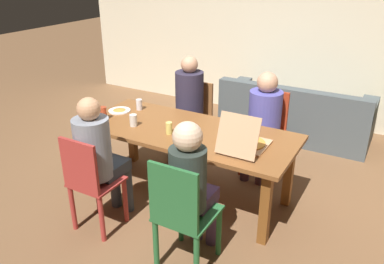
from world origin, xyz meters
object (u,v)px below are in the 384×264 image
chair_2 (90,182)px  drinking_glass_1 (139,105)px  drinking_glass_2 (133,120)px  chair_0 (182,214)px  pizza_box_0 (245,142)px  drinking_glass_0 (103,113)px  couch (294,117)px  chair_3 (193,115)px  drinking_glass_3 (169,128)px  person_1 (263,116)px  person_0 (192,181)px  person_3 (187,100)px  chair_1 (266,127)px  person_2 (99,153)px  plate_0 (185,142)px  plate_1 (119,110)px  dining_table (187,138)px

chair_2 → drinking_glass_1: 1.22m
drinking_glass_2 → chair_0: bearing=-37.1°
pizza_box_0 → drinking_glass_0: 1.54m
couch → chair_0: bearing=-90.8°
couch → chair_2: bearing=-108.5°
chair_3 → drinking_glass_3: chair_3 is taller
person_1 → chair_3: size_ratio=1.31×
pizza_box_0 → couch: size_ratio=0.24×
person_0 → person_3: bearing=120.9°
drinking_glass_0 → chair_0: bearing=-28.4°
chair_1 → person_2: size_ratio=0.74×
chair_2 → couch: 3.08m
person_2 → pizza_box_0: person_2 is taller
person_3 → drinking_glass_1: (-0.30, -0.54, 0.06)m
chair_2 → plate_0: 0.90m
chair_3 → pizza_box_0: size_ratio=1.86×
person_3 → drinking_glass_2: bearing=-94.6°
person_2 → drinking_glass_0: (-0.46, 0.59, 0.08)m
plate_0 → plate_1: 1.09m
plate_1 → chair_1: bearing=31.4°
chair_1 → person_3: bearing=-170.0°
drinking_glass_3 → drinking_glass_1: bearing=148.6°
drinking_glass_2 → person_0: bearing=-31.3°
dining_table → person_2: person_2 is taller
plate_0 → couch: 2.34m
chair_0 → person_0: bearing=90.0°
chair_0 → person_3: bearing=118.7°
drinking_glass_1 → dining_table: bearing=-17.0°
person_0 → person_1: bearing=90.0°
person_1 → drinking_glass_1: size_ratio=9.99×
person_1 → person_2: 1.83m
person_0 → plate_1: (-1.40, 0.87, 0.03)m
drinking_glass_0 → person_3: bearing=64.5°
chair_0 → person_0: person_0 is taller
person_2 → drinking_glass_3: size_ratio=10.77×
person_1 → person_3: (-0.93, -0.03, 0.03)m
chair_2 → drinking_glass_1: (-0.30, 1.14, 0.30)m
chair_2 → pizza_box_0: pizza_box_0 is taller
person_2 → person_1: bearing=59.3°
person_0 → drinking_glass_3: bearing=133.7°
person_0 → drinking_glass_3: size_ratio=10.60×
person_1 → chair_2: 1.96m
chair_1 → drinking_glass_0: (-1.39, -1.12, 0.29)m
pizza_box_0 → person_2: bearing=-147.2°
dining_table → couch: couch is taller
person_0 → person_2: (-0.93, 0.01, 0.00)m
dining_table → chair_1: (0.50, 0.93, -0.13)m
drinking_glass_0 → drinking_glass_1: size_ratio=1.14×
person_1 → pizza_box_0: (0.14, -0.88, 0.08)m
person_0 → pizza_box_0: bearing=78.4°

